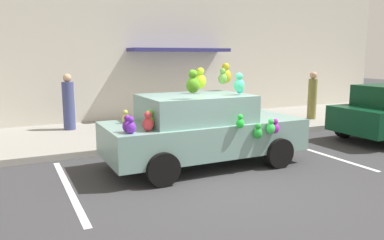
% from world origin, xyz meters
% --- Properties ---
extents(ground_plane, '(60.00, 60.00, 0.00)m').
position_xyz_m(ground_plane, '(0.00, 0.00, 0.00)').
color(ground_plane, '#38383A').
extents(sidewalk, '(24.00, 4.00, 0.15)m').
position_xyz_m(sidewalk, '(0.00, 5.00, 0.07)').
color(sidewalk, gray).
rests_on(sidewalk, ground).
extents(storefront_building, '(24.00, 1.25, 6.40)m').
position_xyz_m(storefront_building, '(0.02, 7.14, 3.19)').
color(storefront_building, beige).
rests_on(storefront_building, ground).
extents(parking_stripe_front, '(0.12, 3.60, 0.01)m').
position_xyz_m(parking_stripe_front, '(3.26, 1.00, 0.00)').
color(parking_stripe_front, silver).
rests_on(parking_stripe_front, ground).
extents(parking_stripe_rear, '(0.12, 3.60, 0.01)m').
position_xyz_m(parking_stripe_rear, '(-2.64, 1.00, 0.00)').
color(parking_stripe_rear, silver).
rests_on(parking_stripe_rear, ground).
extents(plush_covered_car, '(4.28, 2.04, 2.19)m').
position_xyz_m(plush_covered_car, '(0.21, 1.26, 0.81)').
color(plush_covered_car, '#769D95').
rests_on(plush_covered_car, ground).
extents(teddy_bear_on_sidewalk, '(0.32, 0.27, 0.62)m').
position_xyz_m(teddy_bear_on_sidewalk, '(2.04, 3.96, 0.43)').
color(teddy_bear_on_sidewalk, pink).
rests_on(teddy_bear_on_sidewalk, sidewalk).
extents(pedestrian_near_shopfront, '(0.30, 0.30, 1.65)m').
position_xyz_m(pedestrian_near_shopfront, '(6.10, 4.20, 0.94)').
color(pedestrian_near_shopfront, olive).
rests_on(pedestrian_near_shopfront, sidewalk).
extents(pedestrian_walking_past, '(0.35, 0.35, 1.68)m').
position_xyz_m(pedestrian_walking_past, '(-1.87, 5.92, 0.93)').
color(pedestrian_walking_past, '#3F467A').
rests_on(pedestrian_walking_past, sidewalk).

